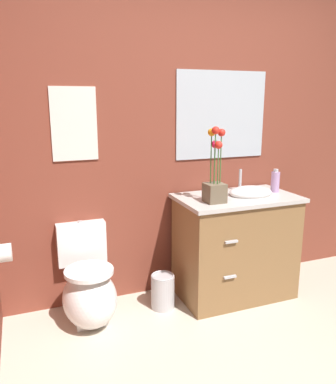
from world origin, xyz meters
The scene contains 9 objects.
wall_back centered at (0.20, 1.61, 1.25)m, with size 4.74×0.05×2.50m, color brown.
toilet centered at (-0.93, 1.31, 0.24)m, with size 0.38×0.59×0.69m.
vanity_cabinet centered at (0.26, 1.29, 0.43)m, with size 0.94×0.56×1.02m.
flower_vase centered at (0.01, 1.19, 1.01)m, with size 0.14×0.14×0.55m.
soap_bottle centered at (0.62, 1.30, 0.92)m, with size 0.07×0.07×0.19m.
trash_bin centered at (-0.36, 1.29, 0.14)m, with size 0.18×0.18×0.27m.
wall_poster centered at (-0.93, 1.58, 1.40)m, with size 0.32×0.01×0.52m, color silver.
wall_mirror centered at (0.26, 1.58, 1.45)m, with size 0.80×0.01×0.70m, color #B2BCC6.
toilet_paper_roll centered at (-1.45, 1.12, 0.68)m, with size 0.11×0.11×0.11m, color white.
Camera 1 is at (-1.30, -1.23, 1.57)m, focal length 35.90 mm.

